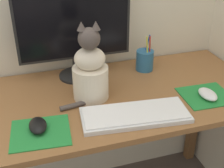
% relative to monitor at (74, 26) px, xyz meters
% --- Properties ---
extents(desk, '(1.41, 0.61, 0.75)m').
position_rel_monitor_xyz_m(desk, '(0.06, -0.21, -0.36)').
color(desk, brown).
rests_on(desk, ground_plane).
extents(monitor, '(0.51, 0.17, 0.45)m').
position_rel_monitor_xyz_m(monitor, '(0.00, 0.00, 0.00)').
color(monitor, black).
rests_on(monitor, desk).
extents(keyboard, '(0.43, 0.21, 0.02)m').
position_rel_monitor_xyz_m(keyboard, '(0.14, -0.39, -0.24)').
color(keyboard, silver).
rests_on(keyboard, desk).
extents(mousepad_left, '(0.22, 0.20, 0.00)m').
position_rel_monitor_xyz_m(mousepad_left, '(-0.21, -0.38, -0.25)').
color(mousepad_left, '#238438').
rests_on(mousepad_left, desk).
extents(mousepad_right, '(0.21, 0.19, 0.00)m').
position_rel_monitor_xyz_m(mousepad_right, '(0.49, -0.34, -0.25)').
color(mousepad_right, '#238438').
rests_on(mousepad_right, desk).
extents(computer_mouse_left, '(0.06, 0.10, 0.03)m').
position_rel_monitor_xyz_m(computer_mouse_left, '(-0.22, -0.37, -0.23)').
color(computer_mouse_left, black).
rests_on(computer_mouse_left, mousepad_left).
extents(computer_mouse_right, '(0.06, 0.10, 0.03)m').
position_rel_monitor_xyz_m(computer_mouse_right, '(0.48, -0.36, -0.23)').
color(computer_mouse_right, white).
rests_on(computer_mouse_right, mousepad_right).
extents(cat, '(0.23, 0.17, 0.34)m').
position_rel_monitor_xyz_m(cat, '(0.02, -0.20, -0.12)').
color(cat, beige).
rests_on(cat, desk).
extents(pen_cup, '(0.08, 0.08, 0.18)m').
position_rel_monitor_xyz_m(pen_cup, '(0.33, -0.03, -0.20)').
color(pen_cup, '#286089').
rests_on(pen_cup, desk).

